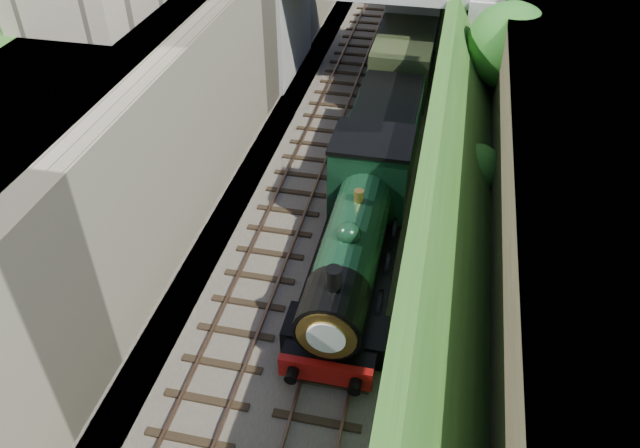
# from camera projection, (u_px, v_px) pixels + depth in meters

# --- Properties ---
(trackbed) EXTENTS (10.00, 90.00, 0.20)m
(trackbed) POSITION_uv_depth(u_px,v_px,m) (372.00, 114.00, 31.22)
(trackbed) COLOR #473F38
(trackbed) RESTS_ON ground
(retaining_wall) EXTENTS (1.00, 90.00, 7.00)m
(retaining_wall) POSITION_uv_depth(u_px,v_px,m) (262.00, 39.00, 30.04)
(retaining_wall) COLOR #756B56
(retaining_wall) RESTS_ON ground
(street_plateau_left) EXTENTS (6.00, 90.00, 7.00)m
(street_plateau_left) POSITION_uv_depth(u_px,v_px,m) (194.00, 33.00, 30.63)
(street_plateau_left) COLOR #262628
(street_plateau_left) RESTS_ON ground
(street_plateau_right) EXTENTS (8.00, 90.00, 6.25)m
(street_plateau_right) POSITION_uv_depth(u_px,v_px,m) (586.00, 75.00, 27.75)
(street_plateau_right) COLOR #262628
(street_plateau_right) RESTS_ON ground
(embankment_slope) EXTENTS (4.67, 90.00, 6.43)m
(embankment_slope) POSITION_uv_depth(u_px,v_px,m) (481.00, 79.00, 28.43)
(embankment_slope) COLOR #1E4714
(embankment_slope) RESTS_ON ground
(track_left) EXTENTS (2.50, 90.00, 0.20)m
(track_left) POSITION_uv_depth(u_px,v_px,m) (333.00, 107.00, 31.47)
(track_left) COLOR black
(track_left) RESTS_ON trackbed
(track_right) EXTENTS (2.50, 90.00, 0.20)m
(track_right) POSITION_uv_depth(u_px,v_px,m) (396.00, 114.00, 30.93)
(track_right) COLOR black
(track_right) RESTS_ON trackbed
(road_bridge) EXTENTS (16.00, 6.40, 7.25)m
(road_bridge) POSITION_uv_depth(u_px,v_px,m) (406.00, 9.00, 31.66)
(road_bridge) COLOR gray
(road_bridge) RESTS_ON ground
(tree) EXTENTS (3.60, 3.80, 6.60)m
(tree) POSITION_uv_depth(u_px,v_px,m) (511.00, 47.00, 26.36)
(tree) COLOR black
(tree) RESTS_ON ground
(locomotive) EXTENTS (3.10, 10.23, 3.83)m
(locomotive) POSITION_uv_depth(u_px,v_px,m) (356.00, 238.00, 20.77)
(locomotive) COLOR black
(locomotive) RESTS_ON trackbed
(tender) EXTENTS (2.70, 6.00, 3.05)m
(tender) POSITION_uv_depth(u_px,v_px,m) (385.00, 135.00, 26.58)
(tender) COLOR black
(tender) RESTS_ON trackbed
(coach_front) EXTENTS (2.90, 18.00, 3.70)m
(coach_front) POSITION_uv_depth(u_px,v_px,m) (415.00, 20.00, 35.96)
(coach_front) COLOR black
(coach_front) RESTS_ON trackbed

